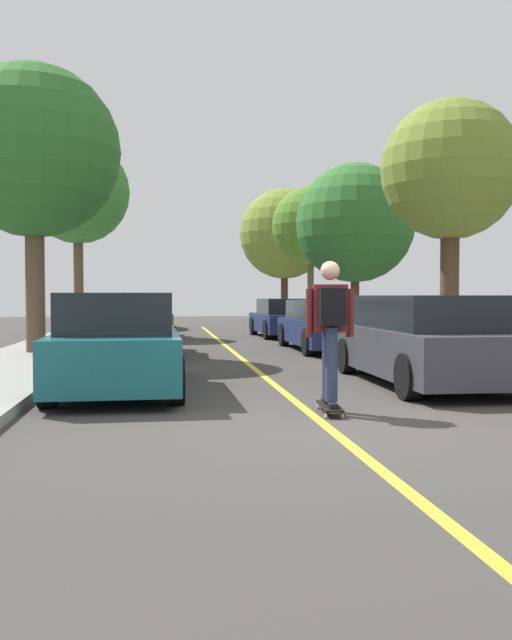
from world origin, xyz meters
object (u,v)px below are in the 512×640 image
at_px(fire_hydrant, 414,337).
at_px(skateboard, 330,406).
at_px(parked_car_left_near, 135,325).
at_px(parked_car_right_far, 285,318).
at_px(street_tree_right_farthest, 284,234).
at_px(parked_car_right_nearest, 426,340).
at_px(parked_car_left_farthest, 147,312).
at_px(parked_car_left_far, 143,317).
at_px(parked_car_left_nearest, 118,342).
at_px(street_tree_left_nearest, 34,152).
at_px(street_tree_right_near, 355,223).
at_px(skateboarder, 330,323).
at_px(parked_car_right_near, 325,325).
at_px(street_tree_right_far, 311,226).
at_px(street_tree_left_near, 78,193).
at_px(street_tree_right_nearest, 451,172).

xyz_separation_m(fire_hydrant, skateboard, (-3.68, -6.99, -0.40)).
xyz_separation_m(parked_car_left_near, skateboard, (2.65, -8.37, -0.64)).
relative_size(parked_car_right_far, street_tree_right_farthest, 0.61).
height_order(parked_car_right_nearest, skateboard, parked_car_right_nearest).
bearing_deg(parked_car_left_farthest, fire_hydrant, -66.66).
bearing_deg(parked_car_left_far, parked_car_left_nearest, -90.00).
bearing_deg(street_tree_left_nearest, skateboard, -59.03).
relative_size(street_tree_right_near, skateboarder, 3.29).
height_order(parked_car_right_nearest, fire_hydrant, parked_car_right_nearest).
xyz_separation_m(street_tree_left_nearest, skateboard, (4.86, -8.09, -4.55)).
bearing_deg(parked_car_left_nearest, parked_car_left_far, 90.00).
xyz_separation_m(parked_car_left_far, skateboard, (2.65, -15.34, -0.61)).
bearing_deg(parked_car_right_near, parked_car_left_nearest, -124.71).
bearing_deg(parked_car_right_near, street_tree_right_far, 79.57).
height_order(fire_hydrant, skateboard, fire_hydrant).
bearing_deg(parked_car_left_far, street_tree_left_nearest, -106.95).
relative_size(parked_car_left_far, parked_car_right_far, 1.04).
bearing_deg(fire_hydrant, skateboarder, -117.69).
bearing_deg(parked_car_left_far, parked_car_left_near, -90.01).
xyz_separation_m(parked_car_left_farthest, street_tree_left_near, (-2.21, -5.47, 4.20)).
bearing_deg(skateboarder, skateboard, 84.92).
distance_m(parked_car_left_farthest, street_tree_right_far, 7.97).
distance_m(parked_car_right_far, fire_hydrant, 8.37).
xyz_separation_m(parked_car_left_near, parked_car_right_nearest, (4.83, -5.90, -0.02)).
bearing_deg(skateboard, parked_car_left_near, 107.57).
xyz_separation_m(parked_car_right_near, parked_car_right_far, (0.00, 5.86, -0.02)).
height_order(street_tree_left_nearest, street_tree_right_nearest, street_tree_left_nearest).
bearing_deg(street_tree_right_far, parked_car_right_far, -109.79).
relative_size(parked_car_left_near, fire_hydrant, 6.16).
bearing_deg(street_tree_right_far, street_tree_right_near, -90.00).
xyz_separation_m(parked_car_left_near, street_tree_right_far, (7.04, 12.99, 3.71)).
bearing_deg(street_tree_left_nearest, parked_car_right_near, 10.18).
height_order(street_tree_right_near, street_tree_right_farthest, street_tree_right_farthest).
relative_size(parked_car_left_nearest, parked_car_right_near, 0.96).
relative_size(parked_car_left_nearest, street_tree_right_far, 0.74).
bearing_deg(parked_car_right_far, fire_hydrant, -79.68).
distance_m(street_tree_left_nearest, skateboarder, 10.11).
height_order(parked_car_right_near, street_tree_right_far, street_tree_right_far).
relative_size(fire_hydrant, skateboarder, 0.41).
bearing_deg(skateboarder, parked_car_right_near, 76.90).
xyz_separation_m(street_tree_right_nearest, skateboarder, (-4.39, -6.71, -3.09)).
xyz_separation_m(parked_car_left_nearest, skateboarder, (2.64, -2.42, 0.37)).
bearing_deg(parked_car_right_nearest, skateboarder, -131.20).
height_order(parked_car_right_far, skateboarder, skateboarder).
bearing_deg(parked_car_right_near, parked_car_left_far, 128.91).
xyz_separation_m(parked_car_right_near, street_tree_right_nearest, (2.21, -2.68, 3.53)).
distance_m(parked_car_right_far, street_tree_right_farthest, 13.46).
xyz_separation_m(parked_car_right_nearest, parked_car_right_far, (0.00, 12.76, -0.07)).
bearing_deg(parked_car_left_nearest, street_tree_right_nearest, 31.39).
distance_m(parked_car_left_farthest, street_tree_left_nearest, 14.29).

